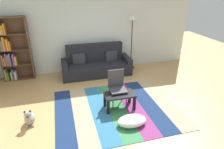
% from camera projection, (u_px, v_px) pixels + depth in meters
% --- Properties ---
extents(ground_plane, '(14.00, 14.00, 0.00)m').
position_uv_depth(ground_plane, '(118.00, 105.00, 5.00)').
color(ground_plane, tan).
extents(back_wall, '(6.80, 0.10, 2.70)m').
position_uv_depth(back_wall, '(96.00, 31.00, 6.67)').
color(back_wall, silver).
rests_on(back_wall, ground_plane).
extents(rug, '(2.94, 2.45, 0.01)m').
position_uv_depth(rug, '(116.00, 108.00, 4.85)').
color(rug, navy).
rests_on(rug, ground_plane).
extents(couch, '(2.26, 0.80, 1.00)m').
position_uv_depth(couch, '(96.00, 65.00, 6.60)').
color(couch, black).
rests_on(couch, ground_plane).
extents(bookshelf, '(0.90, 0.28, 1.96)m').
position_uv_depth(bookshelf, '(11.00, 51.00, 5.98)').
color(bookshelf, brown).
rests_on(bookshelf, ground_plane).
extents(coffee_table, '(0.73, 0.42, 0.39)m').
position_uv_depth(coffee_table, '(119.00, 97.00, 4.74)').
color(coffee_table, black).
rests_on(coffee_table, rug).
extents(pouf, '(0.64, 0.41, 0.19)m').
position_uv_depth(pouf, '(132.00, 121.00, 4.25)').
color(pouf, white).
rests_on(pouf, rug).
extents(dog, '(0.22, 0.35, 0.40)m').
position_uv_depth(dog, '(29.00, 118.00, 4.25)').
color(dog, '#9E998E').
rests_on(dog, ground_plane).
extents(standing_lamp, '(0.32, 0.32, 1.87)m').
position_uv_depth(standing_lamp, '(132.00, 25.00, 6.58)').
color(standing_lamp, black).
rests_on(standing_lamp, ground_plane).
extents(tv_remote, '(0.06, 0.15, 0.02)m').
position_uv_depth(tv_remote, '(118.00, 93.00, 4.72)').
color(tv_remote, black).
rests_on(tv_remote, coffee_table).
extents(folding_chair, '(0.40, 0.40, 0.90)m').
position_uv_depth(folding_chair, '(117.00, 85.00, 4.85)').
color(folding_chair, '#38383D').
rests_on(folding_chair, ground_plane).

